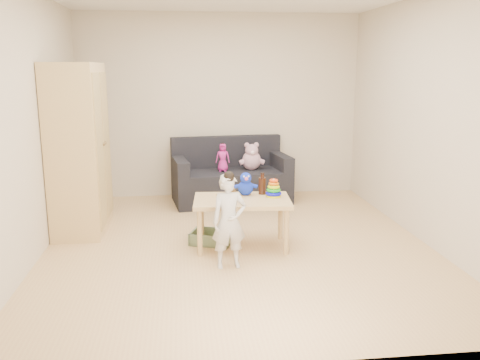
{
  "coord_description": "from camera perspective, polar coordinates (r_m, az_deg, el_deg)",
  "views": [
    {
      "loc": [
        -0.58,
        -5.09,
        1.84
      ],
      "look_at": [
        0.05,
        0.25,
        0.65
      ],
      "focal_mm": 38.0,
      "sensor_mm": 36.0,
      "label": 1
    }
  ],
  "objects": [
    {
      "name": "wardrobe",
      "position": [
        6.03,
        -17.64,
        3.39
      ],
      "size": [
        0.53,
        1.05,
        1.9
      ],
      "primitive_type": "cube",
      "color": "tan",
      "rests_on": "ground"
    },
    {
      "name": "storage_bin",
      "position": [
        5.49,
        -3.21,
        -6.42
      ],
      "size": [
        0.51,
        0.44,
        0.13
      ],
      "primitive_type": null,
      "rotation": [
        0.0,
        0.0,
        -0.34
      ],
      "color": "#667D5B",
      "rests_on": "ground"
    },
    {
      "name": "sofa",
      "position": [
        7.11,
        -0.99,
        -0.66
      ],
      "size": [
        1.68,
        0.99,
        0.45
      ],
      "primitive_type": "cube",
      "rotation": [
        0.0,
        0.0,
        0.13
      ],
      "color": "black",
      "rests_on": "ground"
    },
    {
      "name": "doll",
      "position": [
        6.95,
        -1.95,
        2.51
      ],
      "size": [
        0.21,
        0.16,
        0.38
      ],
      "primitive_type": "imported",
      "rotation": [
        0.0,
        0.0,
        -0.16
      ],
      "color": "#CA2591",
      "rests_on": "sofa"
    },
    {
      "name": "toddler",
      "position": [
        4.73,
        -1.23,
        -4.8
      ],
      "size": [
        0.34,
        0.25,
        0.87
      ],
      "primitive_type": "imported",
      "rotation": [
        0.0,
        0.0,
        0.1
      ],
      "color": "beige",
      "rests_on": "ground"
    },
    {
      "name": "room",
      "position": [
        5.15,
        -0.23,
        6.46
      ],
      "size": [
        4.5,
        4.5,
        4.5
      ],
      "color": "tan",
      "rests_on": "ground"
    },
    {
      "name": "wooden_figure",
      "position": [
        5.23,
        -0.71,
        -1.47
      ],
      "size": [
        0.05,
        0.04,
        0.12
      ],
      "primitive_type": null,
      "rotation": [
        0.0,
        0.0,
        0.06
      ],
      "color": "brown",
      "rests_on": "play_table"
    },
    {
      "name": "yellow_book",
      "position": [
        5.31,
        -1.23,
        -1.83
      ],
      "size": [
        0.27,
        0.27,
        0.02
      ],
      "primitive_type": "cube",
      "rotation": [
        0.0,
        0.0,
        0.27
      ],
      "color": "gold",
      "rests_on": "play_table"
    },
    {
      "name": "play_table",
      "position": [
        5.31,
        0.24,
        -4.85
      ],
      "size": [
        1.03,
        0.7,
        0.52
      ],
      "primitive_type": "cube",
      "rotation": [
        0.0,
        0.0,
        -0.08
      ],
      "color": "tan",
      "rests_on": "ground"
    },
    {
      "name": "brown_bottle",
      "position": [
        5.42,
        2.51,
        -0.57
      ],
      "size": [
        0.08,
        0.08,
        0.23
      ],
      "color": "black",
      "rests_on": "play_table"
    },
    {
      "name": "ring_stacker",
      "position": [
        5.32,
        3.79,
        -1.09
      ],
      "size": [
        0.17,
        0.17,
        0.19
      ],
      "color": "#E0E20B",
      "rests_on": "play_table"
    },
    {
      "name": "pink_bear",
      "position": [
        7.08,
        1.3,
        2.46
      ],
      "size": [
        0.32,
        0.28,
        0.32
      ],
      "primitive_type": null,
      "rotation": [
        0.0,
        0.0,
        0.16
      ],
      "color": "#C994AA",
      "rests_on": "sofa"
    },
    {
      "name": "blue_plush",
      "position": [
        5.37,
        0.63,
        -0.39
      ],
      "size": [
        0.22,
        0.18,
        0.25
      ],
      "primitive_type": null,
      "rotation": [
        0.0,
        0.0,
        -0.07
      ],
      "color": "#1731CF",
      "rests_on": "play_table"
    }
  ]
}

